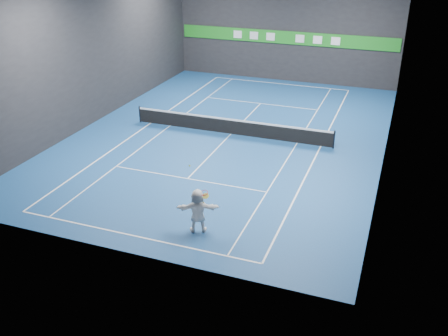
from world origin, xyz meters
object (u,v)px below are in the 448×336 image
(tennis_net, at_px, (231,126))
(tennis_racket, at_px, (204,194))
(player, at_px, (198,211))
(tennis_ball, at_px, (190,166))

(tennis_net, xyz_separation_m, tennis_racket, (2.65, -10.57, 1.19))
(player, bearing_deg, tennis_racket, 167.77)
(player, distance_m, tennis_net, 10.89)
(tennis_ball, relative_size, tennis_net, 0.01)
(tennis_ball, bearing_deg, player, -30.82)
(player, height_order, tennis_ball, tennis_ball)
(player, distance_m, tennis_racket, 0.83)
(player, bearing_deg, tennis_ball, -52.87)
(player, relative_size, tennis_ball, 28.12)
(tennis_ball, bearing_deg, tennis_racket, -15.95)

